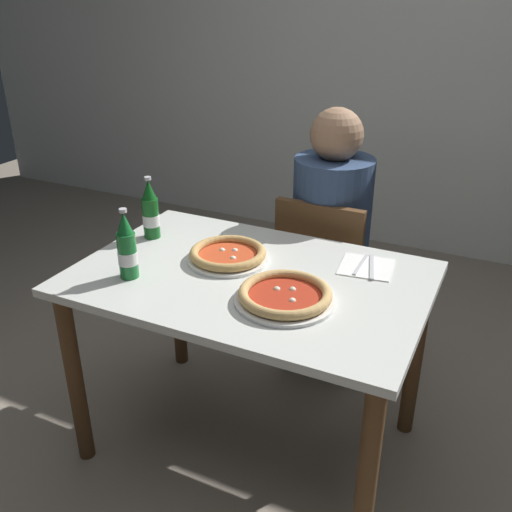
% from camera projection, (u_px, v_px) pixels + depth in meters
% --- Properties ---
extents(ground_plane, '(8.00, 8.00, 0.00)m').
position_uv_depth(ground_plane, '(251.00, 441.00, 2.27)').
color(ground_plane, gray).
extents(back_wall_tiled, '(7.00, 0.10, 2.60)m').
position_uv_depth(back_wall_tiled, '(407.00, 47.00, 3.49)').
color(back_wall_tiled, white).
rests_on(back_wall_tiled, ground_plane).
extents(dining_table_main, '(1.20, 0.80, 0.75)m').
position_uv_depth(dining_table_main, '(250.00, 304.00, 1.99)').
color(dining_table_main, silver).
rests_on(dining_table_main, ground_plane).
extents(chair_behind_table, '(0.40, 0.40, 0.85)m').
position_uv_depth(chair_behind_table, '(324.00, 274.00, 2.53)').
color(chair_behind_table, brown).
rests_on(chair_behind_table, ground_plane).
extents(diner_seated, '(0.34, 0.34, 1.21)m').
position_uv_depth(diner_seated, '(330.00, 249.00, 2.52)').
color(diner_seated, '#2D3342').
rests_on(diner_seated, ground_plane).
extents(pizza_margherita_near, '(0.30, 0.30, 0.04)m').
position_uv_depth(pizza_margherita_near, '(228.00, 255.00, 2.04)').
color(pizza_margherita_near, white).
rests_on(pizza_margherita_near, dining_table_main).
extents(pizza_marinara_far, '(0.32, 0.32, 0.04)m').
position_uv_depth(pizza_marinara_far, '(285.00, 295.00, 1.77)').
color(pizza_marinara_far, white).
rests_on(pizza_marinara_far, dining_table_main).
extents(beer_bottle_left, '(0.07, 0.07, 0.25)m').
position_uv_depth(beer_bottle_left, '(127.00, 249.00, 1.89)').
color(beer_bottle_left, '#196B2D').
rests_on(beer_bottle_left, dining_table_main).
extents(beer_bottle_center, '(0.07, 0.07, 0.25)m').
position_uv_depth(beer_bottle_center, '(151.00, 212.00, 2.19)').
color(beer_bottle_center, '#14591E').
rests_on(beer_bottle_center, dining_table_main).
extents(napkin_with_cutlery, '(0.20, 0.20, 0.01)m').
position_uv_depth(napkin_with_cutlery, '(366.00, 267.00, 1.99)').
color(napkin_with_cutlery, white).
rests_on(napkin_with_cutlery, dining_table_main).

